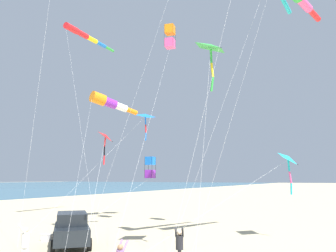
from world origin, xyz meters
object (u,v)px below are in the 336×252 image
at_px(person_child_green_jacket, 179,245).
at_px(kite_delta_blue_topmost, 106,137).
at_px(cooler_box, 47,237).
at_px(kite_delta_green_low_center, 145,116).
at_px(kite_box_long_streamer_left, 150,167).
at_px(kite_box_small_distant, 170,37).
at_px(kite_delta_white_trailing, 289,159).
at_px(person_adult_flyer, 25,242).
at_px(kite_delta_rainbow_low_near, 211,48).
at_px(kite_windsock_orange_high_right, 85,36).
at_px(parked_car, 71,229).
at_px(kite_windsock_magenta_far_left, 109,102).

relative_size(person_child_green_jacket, kite_delta_blue_topmost, 0.27).
bearing_deg(cooler_box, kite_delta_green_low_center, -85.69).
bearing_deg(kite_box_long_streamer_left, kite_box_small_distant, -93.49).
bearing_deg(kite_delta_white_trailing, kite_box_long_streamer_left, 12.56).
relative_size(kite_box_long_streamer_left, kite_delta_blue_topmost, 1.09).
distance_m(person_adult_flyer, kite_delta_rainbow_low_near, 13.08).
distance_m(person_adult_flyer, kite_box_small_distant, 19.58).
distance_m(person_child_green_jacket, kite_windsock_orange_high_right, 26.35).
relative_size(parked_car, kite_box_long_streamer_left, 0.64).
bearing_deg(kite_windsock_magenta_far_left, cooler_box, 75.13).
distance_m(kite_windsock_magenta_far_left, kite_box_small_distant, 7.95).
distance_m(kite_delta_green_low_center, kite_box_long_streamer_left, 10.64).
distance_m(person_child_green_jacket, kite_box_long_streamer_left, 10.13).
bearing_deg(kite_box_long_streamer_left, kite_delta_green_low_center, -56.20).
bearing_deg(person_adult_flyer, kite_delta_blue_topmost, -123.38).
bearing_deg(kite_box_long_streamer_left, kite_windsock_magenta_far_left, 21.96).
height_order(parked_car, kite_delta_rainbow_low_near, kite_delta_rainbow_low_near).
distance_m(parked_car, kite_box_small_distant, 17.21).
distance_m(kite_windsock_orange_high_right, kite_delta_white_trailing, 23.70).
bearing_deg(kite_windsock_orange_high_right, kite_delta_white_trailing, 174.07).
relative_size(kite_delta_rainbow_low_near, kite_delta_white_trailing, 0.98).
distance_m(kite_delta_green_low_center, kite_box_small_distant, 9.03).
height_order(person_adult_flyer, kite_delta_blue_topmost, kite_delta_blue_topmost).
distance_m(kite_windsock_magenta_far_left, kite_delta_white_trailing, 13.41).
height_order(person_child_green_jacket, kite_windsock_magenta_far_left, kite_windsock_magenta_far_left).
bearing_deg(kite_windsock_magenta_far_left, person_adult_flyer, 105.22).
bearing_deg(kite_windsock_orange_high_right, kite_delta_green_low_center, -146.08).
distance_m(kite_box_small_distant, kite_delta_blue_topmost, 13.91).
bearing_deg(kite_windsock_magenta_far_left, kite_delta_rainbow_low_near, 157.79).
bearing_deg(kite_box_small_distant, person_adult_flyer, 87.05).
xyz_separation_m(parked_car, person_child_green_jacket, (-7.47, 1.28, -0.02)).
bearing_deg(kite_delta_green_low_center, cooler_box, 94.31).
height_order(kite_delta_rainbow_low_near, kite_delta_blue_topmost, kite_delta_rainbow_low_near).
bearing_deg(parked_car, kite_box_long_streamer_left, -104.53).
bearing_deg(cooler_box, parked_car, 166.93).
bearing_deg(kite_windsock_orange_high_right, person_child_green_jacket, 144.65).
height_order(kite_delta_rainbow_low_near, kite_windsock_orange_high_right, kite_windsock_orange_high_right).
height_order(kite_delta_rainbow_low_near, kite_box_small_distant, kite_box_small_distant).
distance_m(parked_car, kite_delta_rainbow_low_near, 12.77).
xyz_separation_m(parked_car, person_adult_flyer, (-1.08, 4.12, 0.02)).
bearing_deg(person_child_green_jacket, kite_windsock_orange_high_right, -35.35).
relative_size(cooler_box, kite_windsock_magenta_far_left, 0.05).
bearing_deg(person_adult_flyer, kite_box_small_distant, -92.95).
bearing_deg(kite_windsock_magenta_far_left, kite_box_long_streamer_left, -158.04).
xyz_separation_m(cooler_box, kite_delta_white_trailing, (-13.39, -7.58, 4.84)).
distance_m(parked_car, kite_delta_white_trailing, 14.20).
bearing_deg(person_child_green_jacket, kite_delta_green_low_center, -53.76).
distance_m(kite_windsock_magenta_far_left, kite_windsock_orange_high_right, 12.62).
distance_m(person_adult_flyer, kite_box_long_streamer_left, 10.86).
height_order(kite_delta_green_low_center, kite_box_small_distant, kite_box_small_distant).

